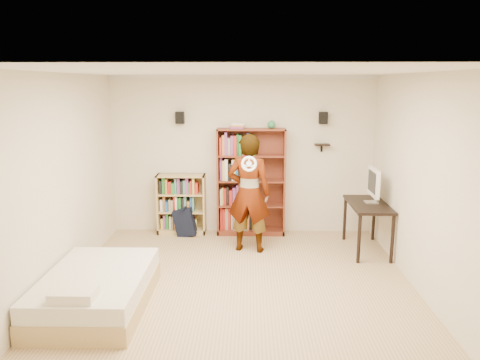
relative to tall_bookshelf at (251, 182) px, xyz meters
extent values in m
cube|color=tan|center=(-0.15, -2.33, -0.91)|extent=(4.50, 5.00, 0.01)
cube|color=beige|center=(-0.15, 0.17, 0.44)|extent=(4.50, 0.02, 2.70)
cube|color=beige|center=(-0.15, -4.83, 0.44)|extent=(4.50, 0.02, 2.70)
cube|color=beige|center=(-2.40, -2.33, 0.44)|extent=(0.02, 5.00, 2.70)
cube|color=beige|center=(2.10, -2.33, 0.44)|extent=(0.02, 5.00, 2.70)
cube|color=white|center=(-0.15, -2.33, 1.79)|extent=(4.50, 5.00, 0.02)
cube|color=silver|center=(-0.15, 0.14, 1.76)|extent=(4.50, 0.06, 0.06)
cube|color=silver|center=(-0.15, -4.80, 1.76)|extent=(4.50, 0.06, 0.06)
cube|color=silver|center=(-2.37, -2.33, 1.76)|extent=(0.06, 5.00, 0.06)
cube|color=silver|center=(2.07, -2.33, 1.76)|extent=(0.06, 5.00, 0.06)
cube|color=black|center=(-1.20, 0.07, 1.09)|extent=(0.14, 0.12, 0.20)
cube|color=black|center=(1.20, 0.07, 1.09)|extent=(0.14, 0.12, 0.20)
cube|color=black|center=(1.20, 0.08, 0.64)|extent=(0.25, 0.16, 0.02)
imported|color=black|center=(-0.03, -0.83, 0.00)|extent=(0.74, 0.57, 1.84)
torus|color=white|center=(-0.03, -1.17, 0.52)|extent=(0.23, 0.09, 0.23)
camera|label=1|loc=(-0.03, -7.80, 1.66)|focal=35.00mm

